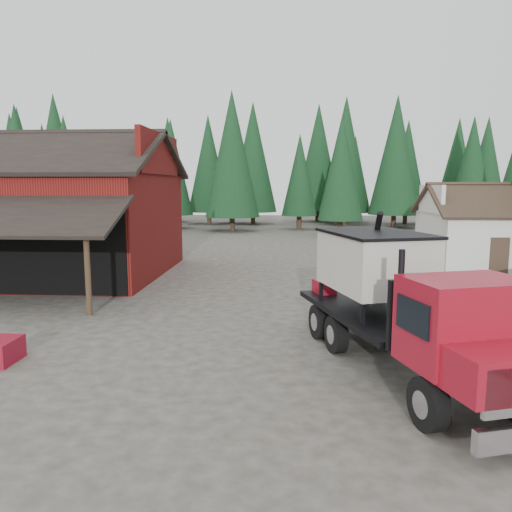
{
  "coord_description": "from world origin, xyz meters",
  "views": [
    {
      "loc": [
        1.22,
        -14.45,
        4.51
      ],
      "look_at": [
        0.08,
        4.43,
        1.8
      ],
      "focal_mm": 35.0,
      "sensor_mm": 36.0,
      "label": 1
    }
  ],
  "objects": [
    {
      "name": "ground",
      "position": [
        0.0,
        0.0,
        0.0
      ],
      "size": [
        120.0,
        120.0,
        0.0
      ],
      "primitive_type": "plane",
      "color": "#3F3A32",
      "rests_on": "ground"
    },
    {
      "name": "red_barn",
      "position": [
        -11.0,
        9.9,
        2.69
      ],
      "size": [
        12.8,
        13.63,
        7.18
      ],
      "color": "maroon",
      "rests_on": "ground"
    },
    {
      "name": "farmhouse",
      "position": [
        13.0,
        13.0,
        1.67
      ],
      "size": [
        8.6,
        6.42,
        4.65
      ],
      "color": "silver",
      "rests_on": "ground"
    },
    {
      "name": "conifer_backdrop",
      "position": [
        0.0,
        42.0,
        0.0
      ],
      "size": [
        76.0,
        16.0,
        16.0
      ],
      "primitive_type": null,
      "color": "#10311A",
      "rests_on": "ground"
    },
    {
      "name": "near_pine_a",
      "position": [
        -22.0,
        28.0,
        6.39
      ],
      "size": [
        4.4,
        4.4,
        11.4
      ],
      "color": "#382619",
      "rests_on": "ground"
    },
    {
      "name": "near_pine_b",
      "position": [
        6.0,
        30.0,
        5.89
      ],
      "size": [
        3.96,
        3.96,
        10.4
      ],
      "color": "#382619",
      "rests_on": "ground"
    },
    {
      "name": "near_pine_d",
      "position": [
        -4.0,
        34.0,
        7.39
      ],
      "size": [
        5.28,
        5.28,
        13.4
      ],
      "color": "#382619",
      "rests_on": "ground"
    },
    {
      "name": "feed_truck",
      "position": [
        4.0,
        -2.61,
        1.78
      ],
      "size": [
        4.56,
        8.71,
        3.8
      ],
      "rotation": [
        0.0,
        0.0,
        0.29
      ],
      "color": "black",
      "rests_on": "ground"
    },
    {
      "name": "equip_box",
      "position": [
        -6.0,
        -2.61,
        0.3
      ],
      "size": [
        0.7,
        1.1,
        0.6
      ],
      "primitive_type": "cube",
      "rotation": [
        0.0,
        0.0,
        -0.0
      ],
      "color": "maroon",
      "rests_on": "ground"
    }
  ]
}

